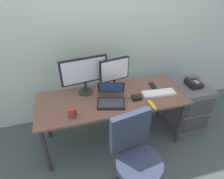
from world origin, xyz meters
The scene contains 14 objects.
ground_plane centered at (0.00, 0.00, 0.00)m, with size 8.00×8.00×0.00m, color #424C4B.
back_wall centered at (0.00, 0.69, 1.40)m, with size 6.00×0.10×2.80m, color #B3C7BE.
desk centered at (0.00, 0.00, 0.63)m, with size 1.76×0.67×0.70m.
file_cabinet centered at (1.12, 0.03, 0.34)m, with size 0.42×0.53×0.68m.
desk_phone centered at (1.11, 0.01, 0.72)m, with size 0.17×0.20×0.09m.
office_chair centered at (0.04, -0.74, 0.44)m, with size 0.52×0.52×0.96m.
monitor_main centered at (-0.28, 0.20, 0.98)m, with size 0.56×0.18×0.46m.
monitor_side centered at (0.08, 0.19, 0.94)m, with size 0.38×0.18×0.41m.
keyboard centered at (0.57, -0.07, 0.72)m, with size 0.42×0.17×0.03m.
laptop centered at (-0.03, -0.06, 0.75)m, with size 0.38×0.39×0.22m.
trackball_mouse centered at (0.27, -0.09, 0.73)m, with size 0.11×0.09×0.07m.
coffee_mug centered at (-0.48, -0.21, 0.76)m, with size 0.09×0.08×0.11m.
cell_phone centered at (0.58, 0.11, 0.71)m, with size 0.07×0.14×0.01m, color black.
banana centered at (0.39, -0.27, 0.72)m, with size 0.19×0.04×0.04m, color yellow.
Camera 1 is at (-0.49, -1.82, 2.10)m, focal length 31.57 mm.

